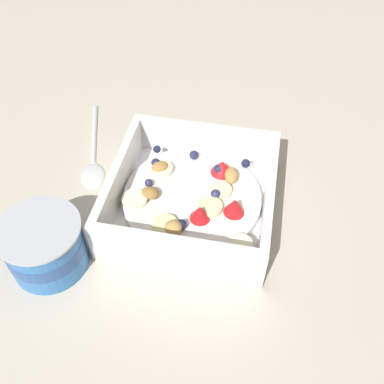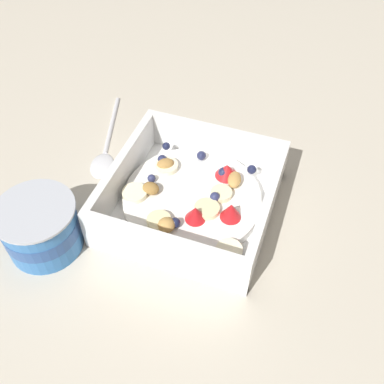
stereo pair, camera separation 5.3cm
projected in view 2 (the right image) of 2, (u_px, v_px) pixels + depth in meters
ground_plane at (188, 199)px, 0.56m from camera, size 2.40×2.40×0.00m
fruit_bowl at (192, 198)px, 0.54m from camera, size 0.19×0.19×0.06m
spoon at (105, 150)px, 0.61m from camera, size 0.07×0.17×0.01m
yogurt_cup at (41, 227)px, 0.49m from camera, size 0.09×0.09×0.06m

